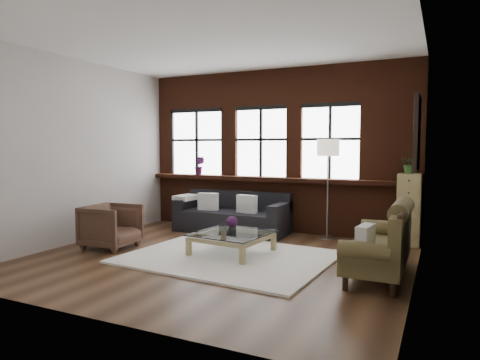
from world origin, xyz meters
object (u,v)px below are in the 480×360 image
at_px(vintage_settee, 378,240).
at_px(armchair, 111,226).
at_px(floor_lamp, 328,185).
at_px(vase, 232,228).
at_px(drawer_chest, 409,210).
at_px(dark_sofa, 232,212).
at_px(coffee_table, 232,244).

distance_m(vintage_settee, armchair, 4.23).
bearing_deg(armchair, floor_lamp, -57.60).
bearing_deg(vase, armchair, -167.18).
bearing_deg(drawer_chest, armchair, -152.37).
bearing_deg(drawer_chest, dark_sofa, -174.92).
height_order(dark_sofa, armchair, dark_sofa).
relative_size(armchair, vase, 5.83).
height_order(dark_sofa, vase, dark_sofa).
xyz_separation_m(dark_sofa, vase, (0.79, -1.58, 0.02)).
xyz_separation_m(vase, floor_lamp, (1.05, 1.79, 0.56)).
bearing_deg(floor_lamp, dark_sofa, -173.42).
xyz_separation_m(dark_sofa, drawer_chest, (3.23, 0.29, 0.21)).
height_order(coffee_table, floor_lamp, floor_lamp).
distance_m(vintage_settee, vase, 2.21).
distance_m(vintage_settee, drawer_chest, 2.05).
relative_size(dark_sofa, floor_lamp, 1.13).
distance_m(coffee_table, vase, 0.25).
bearing_deg(dark_sofa, vintage_settee, -30.15).
distance_m(vase, drawer_chest, 3.07).
relative_size(dark_sofa, armchair, 2.77).
bearing_deg(vintage_settee, dark_sofa, 149.85).
height_order(armchair, floor_lamp, floor_lamp).
relative_size(vintage_settee, drawer_chest, 1.44).
bearing_deg(drawer_chest, vase, -142.46).
xyz_separation_m(dark_sofa, vintage_settee, (3.00, -1.74, 0.07)).
height_order(coffee_table, drawer_chest, drawer_chest).
height_order(dark_sofa, drawer_chest, drawer_chest).
relative_size(armchair, floor_lamp, 0.41).
xyz_separation_m(dark_sofa, armchair, (-1.22, -2.04, -0.04)).
bearing_deg(floor_lamp, armchair, -143.66).
relative_size(coffee_table, drawer_chest, 0.88).
distance_m(dark_sofa, vintage_settee, 3.47).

